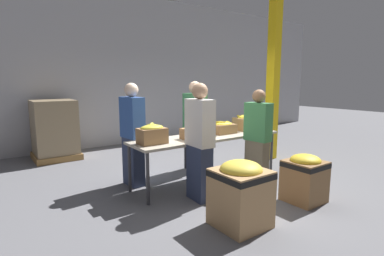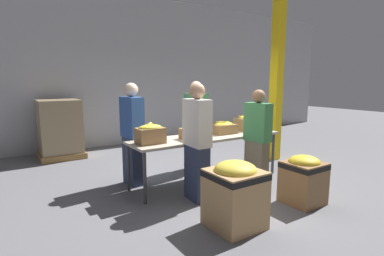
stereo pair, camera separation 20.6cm
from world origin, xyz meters
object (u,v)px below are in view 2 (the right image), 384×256
object	(u,v)px
volunteer_0	(196,127)
volunteer_2	(132,135)
banana_box_1	(194,132)
volunteer_3	(257,139)
sorting_table	(207,139)
banana_box_2	(223,128)
banana_box_3	(248,122)
volunteer_1	(197,143)
donation_bin_0	(235,192)
donation_bin_1	(303,178)
pallet_stack_0	(60,129)
support_pillar	(277,68)
banana_box_0	(150,134)

from	to	relation	value
volunteer_0	volunteer_2	world-z (taller)	volunteer_0
banana_box_1	volunteer_3	bearing A→B (deg)	-31.03
sorting_table	banana_box_2	bearing A→B (deg)	5.50
banana_box_3	volunteer_1	size ratio (longest dim) A/B	0.29
banana_box_1	donation_bin_0	world-z (taller)	banana_box_1
banana_box_3	donation_bin_1	distance (m)	1.74
volunteer_1	volunteer_3	size ratio (longest dim) A/B	1.07
banana_box_1	banana_box_3	bearing A→B (deg)	7.47
donation_bin_0	pallet_stack_0	distance (m)	4.80
volunteer_0	support_pillar	distance (m)	2.24
banana_box_1	volunteer_1	size ratio (longest dim) A/B	0.23
volunteer_0	volunteer_2	distance (m)	1.35
donation_bin_0	pallet_stack_0	xyz separation A→B (m)	(-1.13, 4.66, 0.22)
volunteer_3	support_pillar	world-z (taller)	support_pillar
pallet_stack_0	volunteer_1	bearing A→B (deg)	-71.98
banana_box_0	volunteer_0	size ratio (longest dim) A/B	0.24
banana_box_1	volunteer_2	bearing A→B (deg)	140.05
volunteer_0	banana_box_1	bearing A→B (deg)	-41.08
support_pillar	pallet_stack_0	world-z (taller)	support_pillar
volunteer_0	volunteer_1	size ratio (longest dim) A/B	1.01
banana_box_1	pallet_stack_0	xyz separation A→B (m)	(-1.48, 3.25, -0.27)
banana_box_2	volunteer_0	distance (m)	0.67
volunteer_3	donation_bin_1	bearing A→B (deg)	176.91
banana_box_2	volunteer_2	distance (m)	1.59
banana_box_0	banana_box_3	xyz separation A→B (m)	(2.10, 0.11, -0.00)
volunteer_1	volunteer_0	bearing A→B (deg)	-30.57
donation_bin_1	banana_box_0	bearing A→B (deg)	138.39
pallet_stack_0	support_pillar	bearing A→B (deg)	-34.79
volunteer_0	pallet_stack_0	bearing A→B (deg)	-146.00
sorting_table	volunteer_0	xyz separation A→B (m)	(0.23, 0.68, 0.11)
donation_bin_1	pallet_stack_0	size ratio (longest dim) A/B	0.53
banana_box_3	sorting_table	bearing A→B (deg)	-175.10
banana_box_2	pallet_stack_0	world-z (taller)	pallet_stack_0
banana_box_1	volunteer_3	distance (m)	1.04
banana_box_3	pallet_stack_0	xyz separation A→B (m)	(-2.84, 3.07, -0.30)
sorting_table	support_pillar	bearing A→B (deg)	11.06
sorting_table	pallet_stack_0	bearing A→B (deg)	119.77
sorting_table	volunteer_2	world-z (taller)	volunteer_2
donation_bin_1	sorting_table	bearing A→B (deg)	111.72
volunteer_1	support_pillar	distance (m)	3.13
sorting_table	donation_bin_1	bearing A→B (deg)	-68.28
banana_box_0	banana_box_2	xyz separation A→B (m)	(1.45, 0.06, -0.04)
sorting_table	banana_box_0	bearing A→B (deg)	-178.94
sorting_table	volunteer_0	world-z (taller)	volunteer_0
banana_box_2	donation_bin_0	distance (m)	1.93
banana_box_0	donation_bin_1	world-z (taller)	banana_box_0
banana_box_1	pallet_stack_0	size ratio (longest dim) A/B	0.30
donation_bin_1	support_pillar	size ratio (longest dim) A/B	0.17
banana_box_0	volunteer_1	bearing A→B (deg)	-49.27
banana_box_0	pallet_stack_0	xyz separation A→B (m)	(-0.74, 3.18, -0.30)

